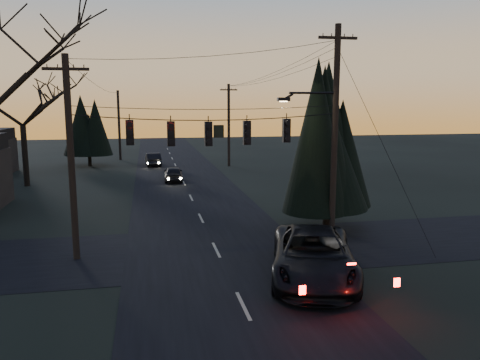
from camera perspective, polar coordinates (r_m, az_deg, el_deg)
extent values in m
cube|color=black|center=(30.93, -5.63, -2.90)|extent=(8.00, 120.00, 0.02)
cube|color=black|center=(21.33, -2.91, -8.53)|extent=(60.00, 7.00, 0.02)
cylinder|color=black|center=(20.27, -3.76, 8.05)|extent=(11.50, 0.04, 0.04)
cylinder|color=black|center=(25.09, 10.46, -4.06)|extent=(0.36, 0.36, 1.60)
cone|color=black|center=(24.51, 10.72, 4.43)|extent=(4.32, 4.32, 6.64)
cylinder|color=black|center=(40.83, -24.72, 2.66)|extent=(0.44, 0.44, 4.80)
cylinder|color=black|center=(51.84, -17.85, 2.54)|extent=(0.36, 0.36, 1.60)
cone|color=black|center=(51.59, -18.02, 5.88)|extent=(3.80, 3.80, 5.27)
imported|color=black|center=(17.96, 8.92, -9.10)|extent=(4.75, 7.08, 1.80)
imported|color=black|center=(39.95, -8.13, 0.75)|extent=(1.61, 3.78, 1.27)
imported|color=black|center=(50.34, -10.56, 2.49)|extent=(1.72, 4.15, 1.34)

